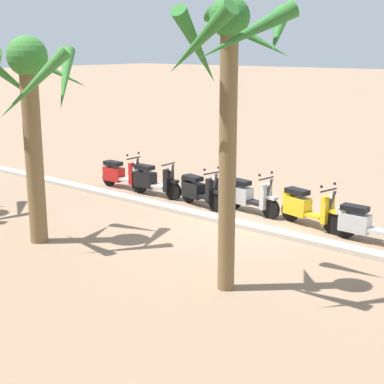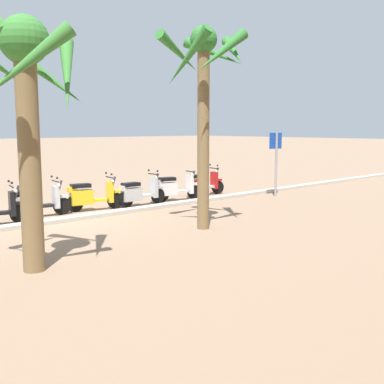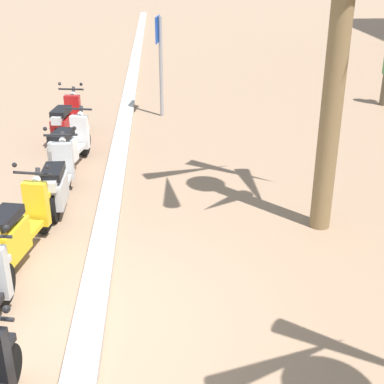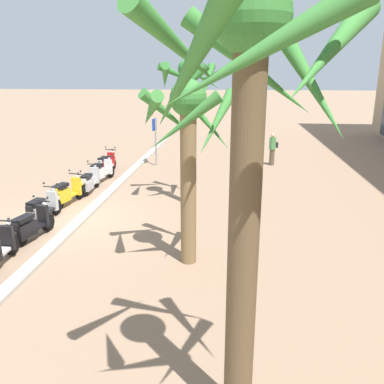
{
  "view_description": "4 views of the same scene",
  "coord_description": "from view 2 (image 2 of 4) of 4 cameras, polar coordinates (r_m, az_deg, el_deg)",
  "views": [
    {
      "loc": [
        -8.01,
        11.5,
        4.28
      ],
      "look_at": [
        -0.58,
        2.5,
        1.35
      ],
      "focal_mm": 54.38,
      "sensor_mm": 36.0,
      "label": 1
    },
    {
      "loc": [
        6.15,
        12.26,
        2.59
      ],
      "look_at": [
        -2.59,
        2.71,
        0.84
      ],
      "focal_mm": 44.66,
      "sensor_mm": 36.0,
      "label": 2
    },
    {
      "loc": [
        5.11,
        1.14,
        3.95
      ],
      "look_at": [
        -1.75,
        1.55,
        0.83
      ],
      "focal_mm": 51.51,
      "sensor_mm": 36.0,
      "label": 3
    },
    {
      "loc": [
        11.93,
        5.15,
        4.65
      ],
      "look_at": [
        0.72,
        3.98,
        1.3
      ],
      "focal_mm": 37.86,
      "sensor_mm": 36.0,
      "label": 4
    }
  ],
  "objects": [
    {
      "name": "scooter_white_lead_nearest",
      "position": [
        17.0,
        -2.1,
        0.49
      ],
      "size": [
        1.8,
        0.71,
        1.04
      ],
      "color": "black",
      "rests_on": "ground"
    },
    {
      "name": "scooter_silver_mid_rear",
      "position": [
        14.54,
        -18.18,
        -1.14
      ],
      "size": [
        1.8,
        0.6,
        1.17
      ],
      "color": "black",
      "rests_on": "ground"
    },
    {
      "name": "crossing_sign",
      "position": [
        18.23,
        9.99,
        4.18
      ],
      "size": [
        0.6,
        0.16,
        2.4
      ],
      "color": "#939399",
      "rests_on": "ground"
    },
    {
      "name": "ground_plane",
      "position": [
        13.96,
        -15.55,
        -3.27
      ],
      "size": [
        200.0,
        200.0,
        0.0
      ],
      "primitive_type": "plane",
      "color": "#93755B"
    },
    {
      "name": "palm_tree_by_mall_entrance",
      "position": [
        8.96,
        -19.34,
        11.66
      ],
      "size": [
        2.46,
        2.42,
        4.51
      ],
      "color": "olive",
      "rests_on": "ground"
    },
    {
      "name": "scooter_silver_far_back",
      "position": [
        15.97,
        -6.37,
        -0.08
      ],
      "size": [
        1.85,
        0.56,
        1.17
      ],
      "color": "black",
      "rests_on": "ground"
    },
    {
      "name": "scooter_red_tail_end",
      "position": [
        18.33,
        1.28,
        0.98
      ],
      "size": [
        1.72,
        0.61,
        1.17
      ],
      "color": "black",
      "rests_on": "ground"
    },
    {
      "name": "curb_strip",
      "position": [
        13.7,
        -15.02,
        -3.21
      ],
      "size": [
        60.0,
        0.36,
        0.12
      ],
      "primitive_type": "cube",
      "color": "#BCB7AD",
      "rests_on": "ground"
    },
    {
      "name": "palm_tree_mid_walkway",
      "position": [
        12.19,
        1.58,
        13.6
      ],
      "size": [
        2.2,
        2.35,
        5.08
      ],
      "color": "olive",
      "rests_on": "ground"
    },
    {
      "name": "scooter_yellow_last_in_row",
      "position": [
        15.27,
        -12.03,
        -0.47
      ],
      "size": [
        1.83,
        0.7,
        1.17
      ],
      "color": "black",
      "rests_on": "ground"
    }
  ]
}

